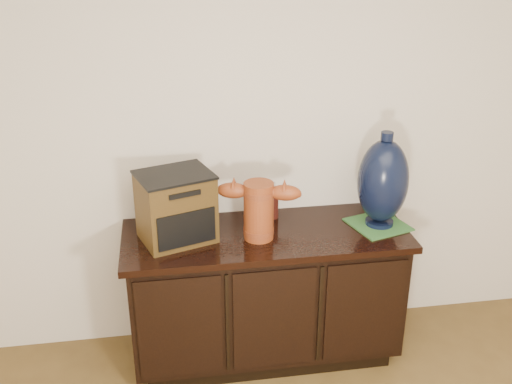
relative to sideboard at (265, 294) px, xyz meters
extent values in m
plane|color=beige|center=(0.00, 0.27, 0.91)|extent=(4.50, 0.00, 4.50)
cube|color=black|center=(0.00, 0.00, -0.35)|extent=(1.29, 0.45, 0.08)
cube|color=black|center=(0.00, 0.00, 0.01)|extent=(1.40, 0.50, 0.64)
cube|color=black|center=(0.00, 0.00, 0.35)|extent=(1.46, 0.56, 0.03)
cube|color=black|center=(-0.47, -0.25, 0.01)|extent=(0.41, 0.01, 0.56)
cube|color=black|center=(0.00, -0.25, 0.01)|extent=(0.41, 0.01, 0.56)
cube|color=black|center=(0.47, -0.25, 0.01)|extent=(0.41, 0.01, 0.56)
cylinder|color=#94401A|center=(-0.05, -0.05, 0.52)|extent=(0.18, 0.18, 0.30)
cylinder|color=#4A1A0E|center=(-0.05, -0.05, 0.41)|extent=(0.19, 0.19, 0.03)
cylinder|color=#4A1A0E|center=(-0.05, -0.05, 0.62)|extent=(0.19, 0.19, 0.03)
ellipsoid|color=#94401A|center=(-0.17, -0.01, 0.62)|extent=(0.17, 0.11, 0.08)
ellipsoid|color=#94401A|center=(0.08, -0.08, 0.62)|extent=(0.17, 0.11, 0.08)
cube|color=#412D10|center=(-0.45, 0.01, 0.54)|extent=(0.41, 0.36, 0.34)
cube|color=black|center=(-0.40, -0.12, 0.48)|extent=(0.28, 0.10, 0.17)
cube|color=black|center=(-0.45, 0.01, 0.71)|extent=(0.42, 0.38, 0.01)
cube|color=#30642D|center=(0.60, -0.01, 0.37)|extent=(0.34, 0.34, 0.01)
cylinder|color=black|center=(0.60, -0.01, 0.39)|extent=(0.15, 0.15, 0.02)
ellipsoid|color=black|center=(0.60, -0.01, 0.62)|extent=(0.32, 0.32, 0.44)
cylinder|color=black|center=(0.60, -0.01, 0.86)|extent=(0.06, 0.06, 0.04)
cylinder|color=#56170E|center=(0.07, 0.17, 0.44)|extent=(0.06, 0.06, 0.15)
cylinder|color=silver|center=(0.07, 0.17, 0.53)|extent=(0.06, 0.06, 0.02)
camera|label=1|loc=(-0.48, -2.67, 1.79)|focal=42.00mm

